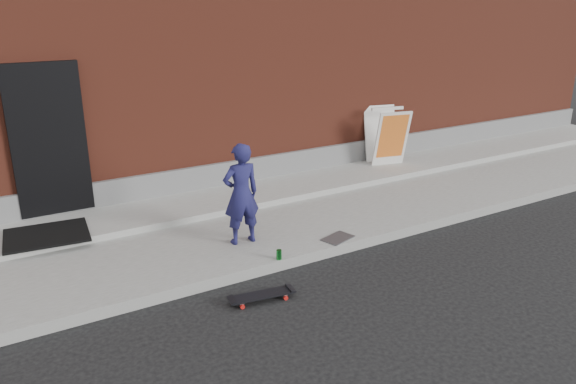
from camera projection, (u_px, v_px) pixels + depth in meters
ground at (306, 264)px, 7.50m from camera, size 80.00×80.00×0.00m
sidewalk at (254, 222)px, 8.69m from camera, size 20.00×3.00×0.15m
apron at (229, 198)px, 9.39m from camera, size 20.00×1.20×0.10m
building at (138, 39)px, 12.36m from camera, size 20.00×8.10×5.00m
child at (241, 194)px, 7.59m from camera, size 0.53×0.36×1.41m
skateboard at (262, 295)px, 6.57m from camera, size 0.79×0.31×0.09m
pizza_sign at (387, 136)px, 11.00m from camera, size 0.83×0.92×1.12m
soda_can at (279, 255)px, 7.28m from camera, size 0.09×0.09×0.13m
doormat at (47, 235)px, 7.75m from camera, size 1.18×0.99×0.03m
utility_plate at (338, 238)px, 7.93m from camera, size 0.51×0.40×0.01m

